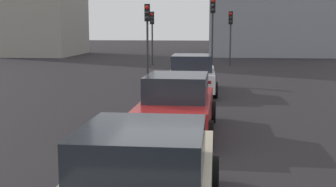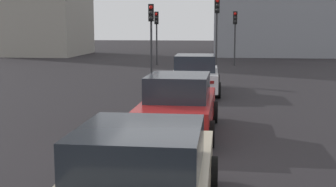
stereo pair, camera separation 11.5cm
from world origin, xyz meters
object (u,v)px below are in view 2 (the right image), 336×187
(traffic_light_near_right, at_px, (151,25))
(car_beige_third, at_px, (142,177))
(traffic_light_near_left, at_px, (156,27))
(traffic_light_far_right, at_px, (235,27))
(car_red_second, at_px, (179,105))
(traffic_light_far_left, at_px, (217,19))
(car_white_lead, at_px, (195,75))

(traffic_light_near_right, bearing_deg, car_beige_third, 3.28)
(car_beige_third, relative_size, traffic_light_near_left, 1.16)
(traffic_light_near_right, xyz_separation_m, traffic_light_far_right, (9.01, -4.59, -0.08))
(car_red_second, xyz_separation_m, traffic_light_far_right, (21.11, -1.97, 2.01))
(traffic_light_near_left, bearing_deg, traffic_light_far_left, 43.08)
(car_beige_third, distance_m, traffic_light_far_right, 27.01)
(traffic_light_far_left, bearing_deg, car_white_lead, -12.62)
(car_white_lead, bearing_deg, traffic_light_near_right, 28.30)
(car_white_lead, xyz_separation_m, traffic_light_near_left, (13.61, 3.64, 1.99))
(car_red_second, relative_size, traffic_light_far_right, 1.17)
(car_red_second, bearing_deg, traffic_light_near_right, 13.12)
(car_white_lead, height_order, traffic_light_far_left, traffic_light_far_left)
(car_red_second, bearing_deg, traffic_light_near_left, 10.67)
(car_beige_third, bearing_deg, traffic_light_far_left, -1.89)
(car_white_lead, bearing_deg, car_red_second, 178.61)
(car_beige_third, xyz_separation_m, traffic_light_near_right, (17.85, 2.65, 2.13))
(traffic_light_near_left, distance_m, traffic_light_near_right, 9.09)
(car_white_lead, bearing_deg, traffic_light_near_left, 13.51)
(car_red_second, height_order, traffic_light_far_left, traffic_light_far_left)
(traffic_light_near_left, height_order, traffic_light_near_right, traffic_light_near_right)
(car_beige_third, bearing_deg, car_white_lead, 0.16)
(car_red_second, height_order, car_beige_third, car_red_second)
(traffic_light_far_right, bearing_deg, car_beige_third, 4.35)
(traffic_light_near_right, height_order, traffic_light_far_right, traffic_light_near_right)
(car_red_second, bearing_deg, car_beige_third, -178.88)
(traffic_light_near_right, relative_size, traffic_light_far_right, 1.03)
(car_beige_third, distance_m, traffic_light_far_left, 22.00)
(traffic_light_near_right, distance_m, traffic_light_far_right, 10.11)
(car_red_second, relative_size, traffic_light_near_right, 1.14)
(car_white_lead, xyz_separation_m, car_beige_third, (-13.27, -0.03, -0.06))
(car_beige_third, relative_size, traffic_light_near_right, 1.13)
(traffic_light_near_right, height_order, traffic_light_far_left, traffic_light_far_left)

